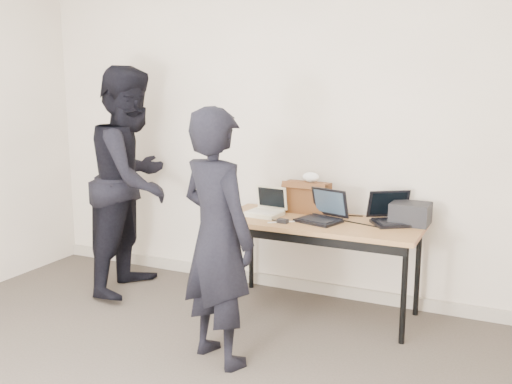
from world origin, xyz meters
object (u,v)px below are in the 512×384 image
Objects in this scene: desk at (319,229)px; laptop_beige at (266,209)px; laptop_center at (323,214)px; equipment_box at (410,214)px; laptop_right at (393,216)px; leather_satchel at (307,197)px; person_typist at (217,238)px; person_observer at (133,180)px.

desk is 5.20× the size of laptop_beige.
desk is 0.12m from laptop_center.
desk is 5.53× the size of equipment_box.
leather_satchel reaches higher than laptop_right.
laptop_beige is 0.99m from person_typist.
desk is 4.11× the size of leather_satchel.
laptop_center is at bearing -87.48° from person_typist.
laptop_center is 0.51m from laptop_right.
leather_satchel is (-0.18, 0.23, 0.19)m from desk.
laptop_center is 0.63m from equipment_box.
leather_satchel reaches higher than desk.
desk is at bearing -127.39° from laptop_center.
desk is 1.03m from person_typist.
leather_satchel is 1.45m from person_observer.
leather_satchel is at bearing 141.78° from laptop_right.
equipment_box is 1.50m from person_typist.
desk is at bearing -86.56° from person_typist.
person_typist is at bearing -159.71° from laptop_right.
laptop_right is at bearing -2.69° from leather_satchel.
person_typist is (-0.32, -0.97, 0.14)m from desk.
laptop_right is at bearing 34.58° from laptop_center.
leather_satchel is (-0.69, 0.06, 0.07)m from laptop_right.
desk is 0.67m from equipment_box.
laptop_right reaches higher than equipment_box.
laptop_beige is 0.15× the size of person_observer.
person_observer is (-2.21, -0.33, 0.13)m from equipment_box.
laptop_beige is 0.78× the size of laptop_center.
laptop_beige is 0.79× the size of leather_satchel.
leather_satchel reaches higher than laptop_center.
laptop_center is at bearing 35.98° from desk.
equipment_box is (0.12, 0.02, 0.03)m from laptop_right.
laptop_center is 1.02× the size of leather_satchel.
leather_satchel reaches higher than laptop_beige.
person_observer reaches higher than desk.
laptop_right is 2.12m from person_observer.
laptop_right reaches higher than desk.
leather_satchel is 0.20× the size of person_observer.
person_observer is at bearing -171.59° from equipment_box.
equipment_box is (0.63, 0.19, 0.14)m from desk.
laptop_beige is at bearing -170.62° from equipment_box.
person_typist is (-0.95, -1.16, -0.00)m from equipment_box.
laptop_beige is 1.06× the size of equipment_box.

